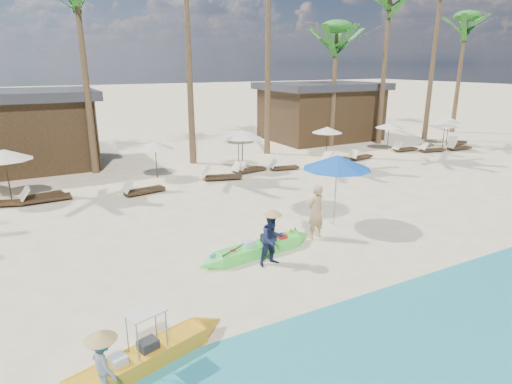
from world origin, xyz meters
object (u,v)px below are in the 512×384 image
blue_umbrella (337,162)px  green_canoe (259,248)px  tourist (316,212)px  yellow_canoe (141,359)px

blue_umbrella → green_canoe: bearing=-165.9°
tourist → blue_umbrella: (1.32, 0.65, 1.43)m
yellow_canoe → blue_umbrella: blue_umbrella is taller
yellow_canoe → blue_umbrella: size_ratio=1.69×
green_canoe → blue_umbrella: blue_umbrella is taller
green_canoe → yellow_canoe: 5.68m
yellow_canoe → blue_umbrella: 9.49m
green_canoe → yellow_canoe: bearing=-149.2°
green_canoe → yellow_canoe: (-4.51, -3.46, -0.01)m
green_canoe → tourist: tourist is taller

